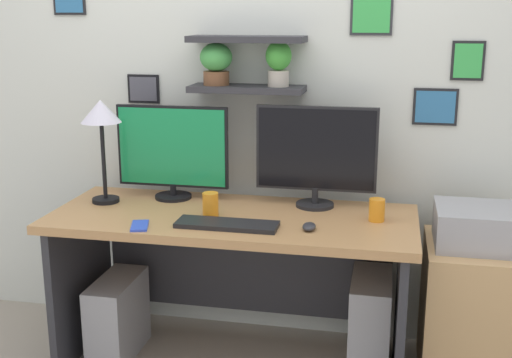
{
  "coord_description": "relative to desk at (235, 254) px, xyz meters",
  "views": [
    {
      "loc": [
        0.69,
        -2.77,
        1.64
      ],
      "look_at": [
        0.1,
        0.05,
        0.91
      ],
      "focal_mm": 46.12,
      "sensor_mm": 36.0,
      "label": 1
    }
  ],
  "objects": [
    {
      "name": "printer",
      "position": [
        1.09,
        0.04,
        0.19
      ],
      "size": [
        0.38,
        0.34,
        0.17
      ],
      "primitive_type": "cube",
      "color": "#9E9EA3",
      "rests_on": "drawer_cabinet"
    },
    {
      "name": "monitor_left",
      "position": [
        -0.35,
        0.16,
        0.45
      ],
      "size": [
        0.56,
        0.18,
        0.46
      ],
      "color": "black",
      "rests_on": "desk"
    },
    {
      "name": "pen_cup",
      "position": [
        0.64,
        -0.01,
        0.26
      ],
      "size": [
        0.07,
        0.07,
        0.1
      ],
      "primitive_type": "cylinder",
      "color": "orange",
      "rests_on": "desk"
    },
    {
      "name": "keyboard",
      "position": [
        0.02,
        -0.23,
        0.22
      ],
      "size": [
        0.44,
        0.14,
        0.02
      ],
      "primitive_type": "cube",
      "color": "black",
      "rests_on": "desk"
    },
    {
      "name": "drawer_cabinet",
      "position": [
        1.09,
        0.04,
        -0.22
      ],
      "size": [
        0.44,
        0.5,
        0.65
      ],
      "primitive_type": "cube",
      "color": "tan",
      "rests_on": "ground"
    },
    {
      "name": "water_cup",
      "position": [
        -0.09,
        -0.1,
        0.26
      ],
      "size": [
        0.07,
        0.07,
        0.11
      ],
      "primitive_type": "cylinder",
      "color": "orange",
      "rests_on": "desk"
    },
    {
      "name": "cell_phone",
      "position": [
        -0.35,
        -0.31,
        0.21
      ],
      "size": [
        0.11,
        0.15,
        0.01
      ],
      "primitive_type": "cube",
      "rotation": [
        0.0,
        0.0,
        0.29
      ],
      "color": "blue",
      "rests_on": "desk"
    },
    {
      "name": "computer_mouse",
      "position": [
        0.37,
        -0.2,
        0.22
      ],
      "size": [
        0.06,
        0.09,
        0.03
      ],
      "primitive_type": "ellipsoid",
      "color": "#2D2D33",
      "rests_on": "desk"
    },
    {
      "name": "computer_tower_left",
      "position": [
        -0.58,
        -0.08,
        -0.34
      ],
      "size": [
        0.18,
        0.4,
        0.39
      ],
      "primitive_type": "cube",
      "color": "#99999E",
      "rests_on": "ground"
    },
    {
      "name": "desk",
      "position": [
        0.0,
        0.0,
        0.0
      ],
      "size": [
        1.66,
        0.68,
        0.75
      ],
      "color": "tan",
      "rests_on": "ground"
    },
    {
      "name": "desk_lamp",
      "position": [
        -0.65,
        0.02,
        0.61
      ],
      "size": [
        0.19,
        0.19,
        0.5
      ],
      "color": "black",
      "rests_on": "desk"
    },
    {
      "name": "monitor_right",
      "position": [
        0.35,
        0.16,
        0.46
      ],
      "size": [
        0.57,
        0.18,
        0.48
      ],
      "color": "black",
      "rests_on": "desk"
    },
    {
      "name": "back_wall_assembly",
      "position": [
        0.0,
        0.38,
        0.81
      ],
      "size": [
        4.4,
        0.24,
        2.7
      ],
      "color": "silver",
      "rests_on": "ground"
    },
    {
      "name": "computer_tower_right",
      "position": [
        0.64,
        -0.0,
        -0.3
      ],
      "size": [
        0.18,
        0.4,
        0.47
      ],
      "primitive_type": "cube",
      "color": "#99999E",
      "rests_on": "ground"
    }
  ]
}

